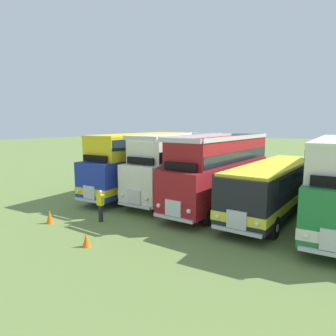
# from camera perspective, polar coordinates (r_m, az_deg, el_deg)

# --- Properties ---
(bus_first_in_row) EXTENTS (2.95, 10.75, 4.49)m
(bus_first_in_row) POSITION_cam_1_polar(r_m,az_deg,el_deg) (23.05, -5.10, 1.36)
(bus_first_in_row) COLOR #1E339E
(bus_first_in_row) RESTS_ON ground
(bus_second_in_row) EXTENTS (2.68, 9.82, 4.52)m
(bus_second_in_row) POSITION_cam_1_polar(r_m,az_deg,el_deg) (21.31, 2.12, 0.51)
(bus_second_in_row) COLOR silver
(bus_second_in_row) RESTS_ON ground
(bus_third_in_row) EXTENTS (3.03, 10.39, 4.52)m
(bus_third_in_row) POSITION_cam_1_polar(r_m,az_deg,el_deg) (19.35, 9.74, -0.37)
(bus_third_in_row) COLOR maroon
(bus_third_in_row) RESTS_ON ground
(bus_fourth_in_row) EXTENTS (3.08, 10.79, 2.99)m
(bus_fourth_in_row) POSITION_cam_1_polar(r_m,az_deg,el_deg) (18.48, 19.18, -3.01)
(bus_fourth_in_row) COLOR black
(bus_fourth_in_row) RESTS_ON ground
(cone_near_end) EXTENTS (0.36, 0.36, 0.60)m
(cone_near_end) POSITION_cam_1_polar(r_m,az_deg,el_deg) (13.86, -14.95, -12.81)
(cone_near_end) COLOR orange
(cone_near_end) RESTS_ON ground
(cone_mid_row) EXTENTS (0.36, 0.36, 0.73)m
(cone_mid_row) POSITION_cam_1_polar(r_m,az_deg,el_deg) (17.49, -21.16, -8.43)
(cone_mid_row) COLOR orange
(cone_mid_row) RESTS_ON ground
(marshal_person) EXTENTS (0.36, 0.24, 1.73)m
(marshal_person) POSITION_cam_1_polar(r_m,az_deg,el_deg) (16.86, -12.45, -6.83)
(marshal_person) COLOR #23232D
(marshal_person) RESTS_ON ground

